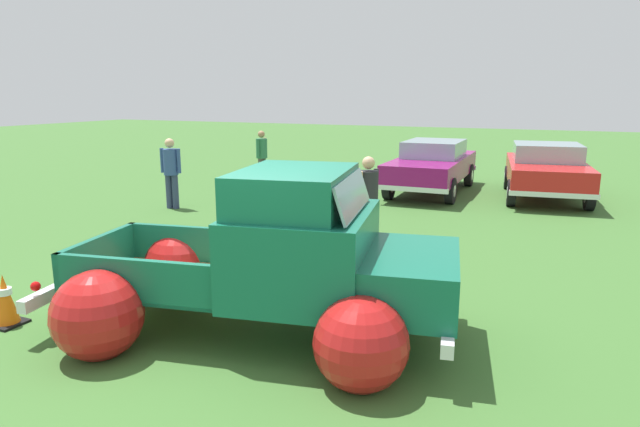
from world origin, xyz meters
The scene contains 8 objects.
ground_plane centered at (0.00, 0.00, 0.00)m, with size 80.00×80.00×0.00m, color #3D6B2D.
vintage_pickup_truck centered at (0.38, 0.07, 0.76)m, with size 4.89×3.41×1.96m.
show_car_0 centered at (-0.17, 10.05, 0.78)m, with size 1.86×4.68×1.43m.
show_car_1 centered at (2.76, 10.34, 0.78)m, with size 2.44×4.35×1.43m.
spectator_0 centered at (-5.36, 5.26, 0.96)m, with size 0.54×0.39×1.68m.
spectator_1 centered at (0.13, 3.72, 0.95)m, with size 0.43×0.53×1.67m.
spectator_2 centered at (-5.27, 9.40, 0.91)m, with size 0.34×0.53×1.61m.
lane_cone_0 centered at (-2.76, -1.04, 0.31)m, with size 0.36×0.36×0.63m.
Camera 1 is at (3.19, -5.13, 2.72)m, focal length 30.80 mm.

